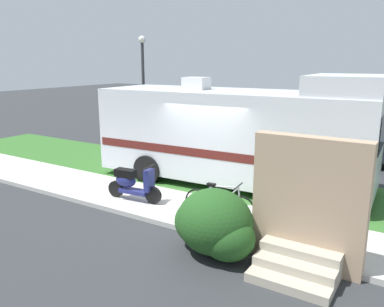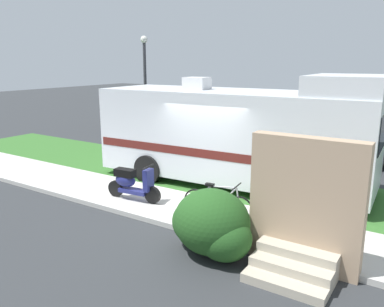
{
  "view_description": "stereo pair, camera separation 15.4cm",
  "coord_description": "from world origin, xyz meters",
  "px_view_note": "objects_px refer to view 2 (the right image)",
  "views": [
    {
      "loc": [
        5.25,
        -8.8,
        3.66
      ],
      "look_at": [
        -0.47,
        0.3,
        1.1
      ],
      "focal_mm": 36.58,
      "sensor_mm": 36.0,
      "label": 1
    },
    {
      "loc": [
        5.38,
        -8.72,
        3.66
      ],
      "look_at": [
        -0.47,
        0.3,
        1.1
      ],
      "focal_mm": 36.58,
      "sensor_mm": 36.0,
      "label": 2
    }
  ],
  "objects_px": {
    "bottle_green": "(352,247)",
    "street_lamp_post": "(145,83)",
    "pickup_truck_far": "(175,110)",
    "motorhome_rv": "(236,134)",
    "bicycle": "(217,204)",
    "scooter": "(132,183)"
  },
  "relations": [
    {
      "from": "bicycle",
      "to": "street_lamp_post",
      "type": "height_order",
      "value": "street_lamp_post"
    },
    {
      "from": "scooter",
      "to": "bicycle",
      "type": "height_order",
      "value": "scooter"
    },
    {
      "from": "pickup_truck_far",
      "to": "bottle_green",
      "type": "bearing_deg",
      "value": -42.39
    },
    {
      "from": "motorhome_rv",
      "to": "bicycle",
      "type": "bearing_deg",
      "value": -70.79
    },
    {
      "from": "motorhome_rv",
      "to": "pickup_truck_far",
      "type": "bearing_deg",
      "value": 134.74
    },
    {
      "from": "bicycle",
      "to": "pickup_truck_far",
      "type": "xyz_separation_m",
      "value": [
        -8.79,
        10.71,
        0.46
      ]
    },
    {
      "from": "motorhome_rv",
      "to": "scooter",
      "type": "height_order",
      "value": "motorhome_rv"
    },
    {
      "from": "bottle_green",
      "to": "street_lamp_post",
      "type": "xyz_separation_m",
      "value": [
        -9.08,
        4.97,
        2.54
      ]
    },
    {
      "from": "motorhome_rv",
      "to": "scooter",
      "type": "distance_m",
      "value": 3.42
    },
    {
      "from": "bicycle",
      "to": "bottle_green",
      "type": "bearing_deg",
      "value": 0.56
    },
    {
      "from": "scooter",
      "to": "bicycle",
      "type": "distance_m",
      "value": 2.53
    },
    {
      "from": "scooter",
      "to": "bottle_green",
      "type": "relative_size",
      "value": 6.2
    },
    {
      "from": "scooter",
      "to": "street_lamp_post",
      "type": "relative_size",
      "value": 0.35
    },
    {
      "from": "bicycle",
      "to": "bottle_green",
      "type": "relative_size",
      "value": 6.65
    },
    {
      "from": "bottle_green",
      "to": "street_lamp_post",
      "type": "height_order",
      "value": "street_lamp_post"
    },
    {
      "from": "motorhome_rv",
      "to": "street_lamp_post",
      "type": "distance_m",
      "value": 5.73
    },
    {
      "from": "bicycle",
      "to": "motorhome_rv",
      "type": "bearing_deg",
      "value": 109.21
    },
    {
      "from": "motorhome_rv",
      "to": "street_lamp_post",
      "type": "relative_size",
      "value": 1.76
    },
    {
      "from": "scooter",
      "to": "bottle_green",
      "type": "xyz_separation_m",
      "value": [
        5.44,
        0.08,
        -0.35
      ]
    },
    {
      "from": "pickup_truck_far",
      "to": "street_lamp_post",
      "type": "xyz_separation_m",
      "value": [
        2.62,
        -5.71,
        1.82
      ]
    },
    {
      "from": "bottle_green",
      "to": "bicycle",
      "type": "bearing_deg",
      "value": -179.44
    },
    {
      "from": "scooter",
      "to": "pickup_truck_far",
      "type": "xyz_separation_m",
      "value": [
        -6.26,
        10.76,
        0.37
      ]
    }
  ]
}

